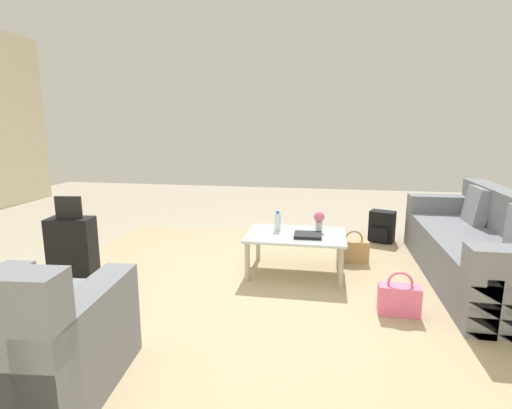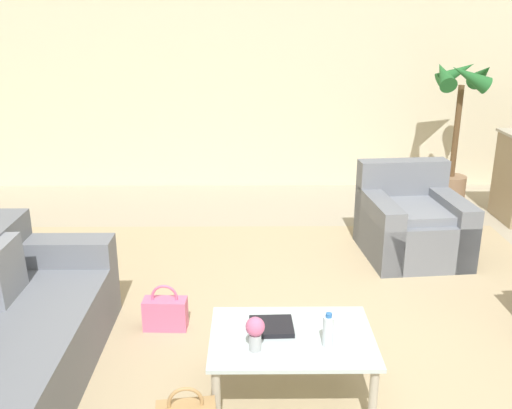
{
  "view_description": "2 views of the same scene",
  "coord_description": "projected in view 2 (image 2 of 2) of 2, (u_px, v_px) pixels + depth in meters",
  "views": [
    {
      "loc": [
        -0.69,
        3.36,
        1.48
      ],
      "look_at": [
        -0.13,
        0.27,
        0.85
      ],
      "focal_mm": 28.0,
      "sensor_mm": 36.0,
      "label": 1
    },
    {
      "loc": [
        -0.64,
        -3.47,
        2.23
      ],
      "look_at": [
        -0.61,
        0.49,
        0.9
      ],
      "focal_mm": 40.0,
      "sensor_mm": 36.0,
      "label": 2
    }
  ],
  "objects": [
    {
      "name": "water_bottle",
      "position": [
        328.0,
        330.0,
        3.27
      ],
      "size": [
        0.06,
        0.06,
        0.2
      ],
      "color": "silver",
      "rests_on": "coffee_table"
    },
    {
      "name": "potted_palm",
      "position": [
        457.0,
        122.0,
        6.73
      ],
      "size": [
        0.64,
        0.64,
        1.75
      ],
      "color": "#84664C",
      "rests_on": "ground"
    },
    {
      "name": "armchair",
      "position": [
        410.0,
        224.0,
        5.5
      ],
      "size": [
        0.97,
        1.02,
        0.86
      ],
      "color": "slate",
      "rests_on": "ground"
    },
    {
      "name": "coffee_table",
      "position": [
        292.0,
        343.0,
        3.41
      ],
      "size": [
        0.98,
        0.7,
        0.41
      ],
      "color": "silver",
      "rests_on": "ground"
    },
    {
      "name": "flower_vase",
      "position": [
        255.0,
        331.0,
        3.21
      ],
      "size": [
        0.11,
        0.11,
        0.21
      ],
      "color": "#B2B7BC",
      "rests_on": "coffee_table"
    },
    {
      "name": "area_rug",
      "position": [
        257.0,
        332.0,
        4.18
      ],
      "size": [
        5.2,
        4.4,
        0.01
      ],
      "primitive_type": "cube",
      "color": "tan",
      "rests_on": "ground"
    },
    {
      "name": "coffee_table_book",
      "position": [
        271.0,
        326.0,
        3.46
      ],
      "size": [
        0.27,
        0.24,
        0.03
      ],
      "primitive_type": "cube",
      "rotation": [
        0.0,
        0.0,
        0.03
      ],
      "color": "black",
      "rests_on": "coffee_table"
    },
    {
      "name": "handbag_pink",
      "position": [
        165.0,
        313.0,
        4.21
      ],
      "size": [
        0.32,
        0.15,
        0.36
      ],
      "color": "pink",
      "rests_on": "ground"
    },
    {
      "name": "wall_back",
      "position": [
        300.0,
        69.0,
        7.36
      ],
      "size": [
        10.24,
        0.12,
        3.1
      ],
      "primitive_type": "cube",
      "color": "beige",
      "rests_on": "ground"
    },
    {
      "name": "ground_plane",
      "position": [
        343.0,
        348.0,
        4.0
      ],
      "size": [
        12.0,
        12.0,
        0.0
      ],
      "primitive_type": "plane",
      "color": "#A89E89"
    }
  ]
}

